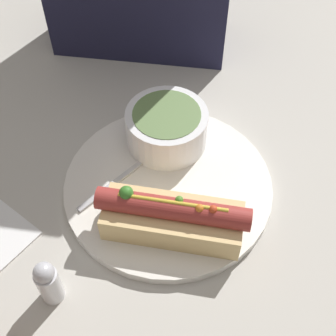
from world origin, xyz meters
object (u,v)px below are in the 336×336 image
(hot_dog, at_px, (172,217))
(spoon, at_px, (143,161))
(soup_bowl, at_px, (167,126))
(salt_shaker, at_px, (48,282))

(hot_dog, xyz_separation_m, spoon, (-0.05, 0.10, -0.02))
(hot_dog, relative_size, soup_bowl, 1.62)
(hot_dog, distance_m, spoon, 0.12)
(salt_shaker, bearing_deg, hot_dog, 38.35)
(soup_bowl, bearing_deg, spoon, -121.16)
(hot_dog, xyz_separation_m, salt_shaker, (-0.13, -0.10, -0.01))
(spoon, distance_m, salt_shaker, 0.21)
(soup_bowl, distance_m, salt_shaker, 0.27)
(hot_dog, height_order, salt_shaker, hot_dog)
(soup_bowl, height_order, salt_shaker, salt_shaker)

